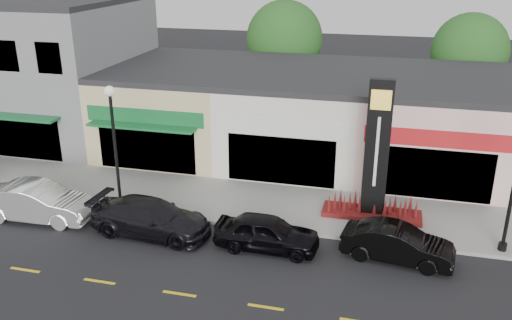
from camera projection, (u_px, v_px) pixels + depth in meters
The scene contains 15 objects.
ground at pixel (284, 260), 20.34m from camera, with size 120.00×120.00×0.00m, color black.
sidewalk at pixel (303, 208), 24.25m from camera, with size 52.00×4.30×0.15m, color gray.
curb at pixel (294, 232), 22.21m from camera, with size 52.00×0.20×0.15m, color gray.
building_grey_2story at pixel (36, 67), 33.33m from camera, with size 12.00×10.95×8.30m.
shop_beige at pixel (181, 105), 31.78m from camera, with size 7.00×10.85×4.80m.
shop_cream at pixel (299, 113), 30.19m from camera, with size 7.00×10.01×4.80m.
shop_pink_w at pixel (430, 122), 28.59m from camera, with size 7.00×10.01×4.80m.
tree_rear_west at pixel (284, 39), 37.00m from camera, with size 5.20×5.20×7.83m.
tree_rear_mid at pixel (470, 51), 34.38m from camera, with size 4.80×4.80×7.29m.
lamp_west_near at pixel (114, 135), 23.17m from camera, with size 0.44×0.44×5.47m.
pylon_sign at pixel (375, 170), 22.63m from camera, with size 4.20×1.30×6.00m.
car_white_van at pixel (38, 202), 23.15m from camera, with size 4.87×1.70×1.60m, color white.
car_dark_sedan at pixel (151, 218), 21.96m from camera, with size 5.01×2.04×1.45m, color black.
car_black_sedan at pixel (267, 233), 20.87m from camera, with size 4.07×1.64×1.39m, color black.
car_black_conv at pixel (398, 244), 20.11m from camera, with size 4.12×1.44×1.36m, color black.
Camera 1 is at (3.29, -17.33, 10.85)m, focal length 38.00 mm.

